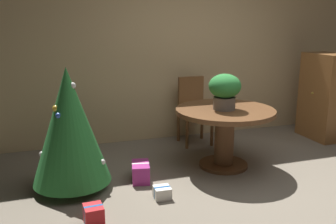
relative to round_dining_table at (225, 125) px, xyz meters
The scene contains 10 objects.
ground_plane 0.97m from the round_dining_table, 87.85° to the right, with size 6.60×6.60×0.00m, color #756B5B.
back_wall_panel 1.58m from the round_dining_table, 88.73° to the left, with size 6.00×0.10×2.60m, color tan.
round_dining_table is the anchor object (origin of this frame).
flower_vase 0.44m from the round_dining_table, 144.99° to the right, with size 0.38×0.38×0.42m.
wooden_chair_far 1.00m from the round_dining_table, 90.00° to the left, with size 0.42×0.40×0.95m.
holiday_tree 1.81m from the round_dining_table, behind, with size 0.81×0.81×1.30m.
gift_box_cream 1.22m from the round_dining_table, 149.16° to the right, with size 0.17×0.17×0.12m.
gift_box_red 1.95m from the round_dining_table, 152.79° to the right, with size 0.17×0.19×0.18m.
gift_box_purple 1.16m from the round_dining_table, behind, with size 0.25×0.34×0.20m.
wooden_cabinet 2.03m from the round_dining_table, 16.78° to the left, with size 0.46×0.68×1.28m.
Camera 1 is at (-2.04, -3.08, 1.75)m, focal length 40.10 mm.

